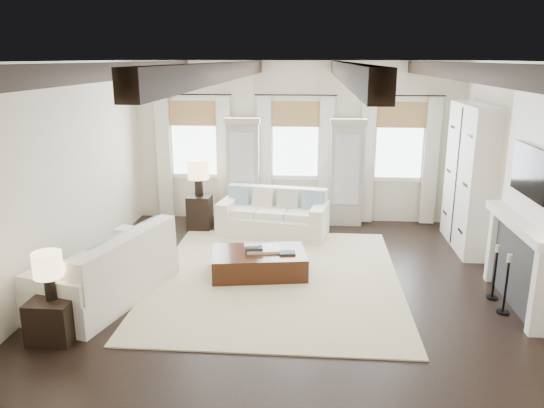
# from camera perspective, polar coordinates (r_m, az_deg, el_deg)

# --- Properties ---
(ground) EXTENTS (7.50, 7.50, 0.00)m
(ground) POSITION_cam_1_polar(r_m,az_deg,el_deg) (7.57, 1.33, -9.93)
(ground) COLOR black
(ground) RESTS_ON ground
(room_shell) EXTENTS (6.54, 7.54, 3.22)m
(room_shell) POSITION_cam_1_polar(r_m,az_deg,el_deg) (7.85, 7.28, 5.39)
(room_shell) COLOR silver
(room_shell) RESTS_ON ground
(area_rug) EXTENTS (3.69, 4.34, 0.02)m
(area_rug) POSITION_cam_1_polar(r_m,az_deg,el_deg) (8.15, 0.46, -7.93)
(area_rug) COLOR beige
(area_rug) RESTS_ON ground
(sofa_back) EXTENTS (2.14, 1.24, 0.86)m
(sofa_back) POSITION_cam_1_polar(r_m,az_deg,el_deg) (10.03, 0.20, -1.36)
(sofa_back) COLOR white
(sofa_back) RESTS_ON ground
(sofa_left) EXTENTS (1.55, 2.40, 0.95)m
(sofa_left) POSITION_cam_1_polar(r_m,az_deg,el_deg) (7.69, -16.96, -7.08)
(sofa_left) COLOR white
(sofa_left) RESTS_ON ground
(ottoman) EXTENTS (1.54, 1.10, 0.37)m
(ottoman) POSITION_cam_1_polar(r_m,az_deg,el_deg) (8.22, -1.41, -6.39)
(ottoman) COLOR black
(ottoman) RESTS_ON ground
(tray) EXTENTS (0.55, 0.45, 0.04)m
(tray) POSITION_cam_1_polar(r_m,az_deg,el_deg) (8.22, -0.98, -4.85)
(tray) COLOR white
(tray) RESTS_ON ottoman
(book_lower) EXTENTS (0.29, 0.24, 0.04)m
(book_lower) POSITION_cam_1_polar(r_m,az_deg,el_deg) (8.13, -1.95, -4.77)
(book_lower) COLOR #262628
(book_lower) RESTS_ON tray
(book_upper) EXTENTS (0.24, 0.20, 0.03)m
(book_upper) POSITION_cam_1_polar(r_m,az_deg,el_deg) (8.16, -2.23, -4.45)
(book_upper) COLOR beige
(book_upper) RESTS_ON book_lower
(book_loose) EXTENTS (0.26, 0.21, 0.03)m
(book_loose) POSITION_cam_1_polar(r_m,az_deg,el_deg) (8.07, 1.65, -5.28)
(book_loose) COLOR #262628
(book_loose) RESTS_ON ottoman
(side_table_front) EXTENTS (0.51, 0.51, 0.51)m
(side_table_front) POSITION_cam_1_polar(r_m,az_deg,el_deg) (6.93, -22.40, -11.34)
(side_table_front) COLOR black
(side_table_front) RESTS_ON ground
(lamp_front) EXTENTS (0.34, 0.34, 0.58)m
(lamp_front) POSITION_cam_1_polar(r_m,az_deg,el_deg) (6.67, -22.97, -6.32)
(lamp_front) COLOR black
(lamp_front) RESTS_ON side_table_front
(side_table_back) EXTENTS (0.45, 0.45, 0.67)m
(side_table_back) POSITION_cam_1_polar(r_m,az_deg,el_deg) (10.43, -7.77, -0.88)
(side_table_back) COLOR black
(side_table_back) RESTS_ON ground
(lamp_back) EXTENTS (0.40, 0.40, 0.69)m
(lamp_back) POSITION_cam_1_polar(r_m,az_deg,el_deg) (10.24, -7.93, 3.46)
(lamp_back) COLOR black
(lamp_back) RESTS_ON side_table_back
(candlestick_near) EXTENTS (0.17, 0.17, 0.82)m
(candlestick_near) POSITION_cam_1_polar(r_m,az_deg,el_deg) (7.61, 23.83, -8.36)
(candlestick_near) COLOR black
(candlestick_near) RESTS_ON ground
(candlestick_far) EXTENTS (0.16, 0.16, 0.79)m
(candlestick_far) POSITION_cam_1_polar(r_m,az_deg,el_deg) (8.00, 22.81, -7.20)
(candlestick_far) COLOR black
(candlestick_far) RESTS_ON ground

